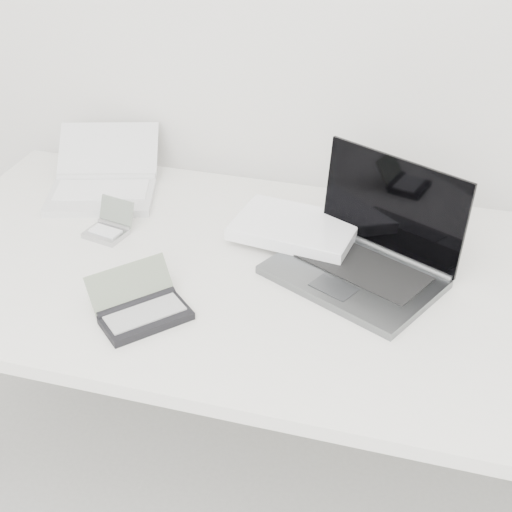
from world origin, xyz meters
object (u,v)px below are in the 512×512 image
(desk, at_px, (275,290))
(laptop_large, at_px, (337,244))
(netbook_open_white, at_px, (103,183))
(palmtop_charcoal, at_px, (142,309))

(desk, relative_size, laptop_large, 3.18)
(laptop_large, height_order, netbook_open_white, laptop_large)
(laptop_large, xyz_separation_m, palmtop_charcoal, (-0.32, -0.30, -0.02))
(laptop_large, distance_m, netbook_open_white, 0.63)
(laptop_large, bearing_deg, palmtop_charcoal, -111.01)
(palmtop_charcoal, bearing_deg, netbook_open_white, 75.89)
(netbook_open_white, bearing_deg, desk, -41.21)
(palmtop_charcoal, bearing_deg, laptop_large, -4.81)
(desk, bearing_deg, laptop_large, 36.69)
(desk, distance_m, laptop_large, 0.16)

